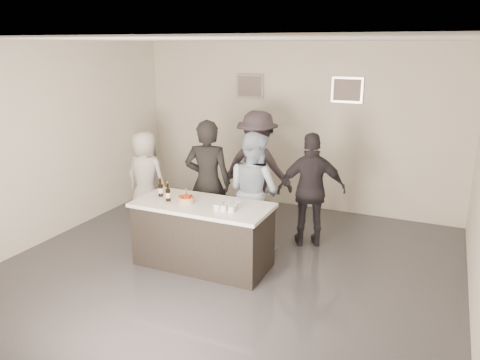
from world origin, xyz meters
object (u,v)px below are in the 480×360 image
at_px(beer_bottle_b, 168,192).
at_px(person_main_blue, 254,191).
at_px(cake, 186,200).
at_px(bar_counter, 203,234).
at_px(person_main_black, 208,183).
at_px(person_guest_right, 311,190).
at_px(person_guest_back, 257,168).
at_px(person_guest_left, 146,177).
at_px(beer_bottle_a, 160,187).

xyz_separation_m(beer_bottle_b, person_main_blue, (0.86, 0.95, -0.15)).
bearing_deg(beer_bottle_b, cake, 7.45).
bearing_deg(person_main_blue, cake, 80.38).
bearing_deg(bar_counter, person_main_black, 112.16).
relative_size(cake, person_guest_right, 0.12).
height_order(cake, person_guest_right, person_guest_right).
bearing_deg(person_main_blue, person_guest_back, -47.07).
relative_size(cake, beer_bottle_b, 0.83).
xyz_separation_m(cake, person_guest_left, (-1.52, 1.22, -0.16)).
bearing_deg(person_guest_left, person_guest_right, -176.03).
relative_size(person_main_black, person_guest_back, 1.00).
bearing_deg(person_main_black, cake, 82.02).
height_order(bar_counter, person_guest_left, person_guest_left).
bearing_deg(person_main_black, beer_bottle_b, 63.66).
xyz_separation_m(person_main_black, person_main_blue, (0.69, 0.14, -0.07)).
relative_size(person_guest_left, person_guest_back, 0.81).
relative_size(beer_bottle_b, person_guest_right, 0.15).
height_order(person_main_black, person_main_blue, person_main_black).
height_order(person_main_black, person_guest_right, person_main_black).
bearing_deg(person_guest_left, bar_counter, 147.77).
bearing_deg(bar_counter, person_guest_left, 146.28).
xyz_separation_m(beer_bottle_a, person_main_blue, (1.07, 0.82, -0.15)).
height_order(person_main_blue, person_guest_right, person_main_blue).
bearing_deg(person_guest_left, cake, 142.72).
bearing_deg(person_guest_back, person_main_blue, 113.72).
bearing_deg(cake, beer_bottle_a, 168.00).
distance_m(bar_counter, beer_bottle_b, 0.75).
distance_m(person_guest_left, person_guest_right, 2.88).
relative_size(person_guest_right, person_guest_back, 0.90).
distance_m(cake, person_guest_back, 1.92).
distance_m(beer_bottle_a, person_main_blue, 1.36).
relative_size(beer_bottle_b, person_guest_back, 0.14).
relative_size(beer_bottle_a, person_main_black, 0.14).
bearing_deg(person_guest_left, beer_bottle_a, 134.64).
relative_size(bar_counter, person_guest_left, 1.20).
relative_size(beer_bottle_b, person_main_black, 0.14).
xyz_separation_m(bar_counter, beer_bottle_a, (-0.68, 0.03, 0.58)).
relative_size(beer_bottle_a, person_guest_left, 0.17).
bearing_deg(person_guest_back, bar_counter, 92.92).
relative_size(person_main_black, person_main_blue, 1.08).
relative_size(bar_counter, person_main_blue, 1.06).
bearing_deg(cake, beer_bottle_b, -172.55).
relative_size(person_main_black, person_guest_left, 1.23).
bearing_deg(beer_bottle_b, person_guest_back, 74.97).
height_order(cake, person_main_blue, person_main_blue).
xyz_separation_m(bar_counter, person_main_blue, (0.39, 0.85, 0.43)).
height_order(bar_counter, person_main_black, person_main_black).
height_order(person_guest_right, person_guest_back, person_guest_back).
bearing_deg(person_guest_right, person_guest_back, -50.40).
bearing_deg(person_guest_right, beer_bottle_a, 11.03).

